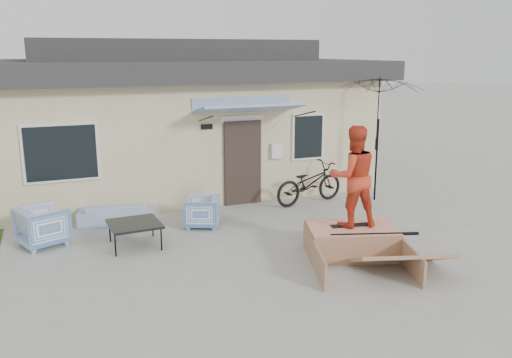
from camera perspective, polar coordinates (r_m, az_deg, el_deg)
name	(u,v)px	position (r m, az deg, el deg)	size (l,w,h in m)	color
ground	(279,278)	(9.18, 2.45, -10.55)	(90.00, 90.00, 0.00)	#9B9B93
house	(170,114)	(16.11, -9.22, 6.94)	(10.80, 8.49, 4.10)	beige
loveseat	(117,210)	(12.21, -14.71, -3.20)	(1.65, 0.48, 0.64)	#3C68AC
armchair_left	(42,224)	(11.30, -21.94, -4.52)	(0.84, 0.79, 0.87)	#3C68AC
armchair_right	(202,210)	(11.66, -5.84, -3.36)	(0.72, 0.67, 0.74)	#3C68AC
coffee_table	(135,234)	(10.78, -12.85, -5.81)	(0.97, 0.97, 0.48)	black
bicycle	(309,179)	(13.39, 5.73, 0.03)	(0.69, 1.98, 1.26)	black
patio_umbrella	(378,133)	(13.76, 12.94, 4.85)	(2.35, 2.22, 2.20)	black
skate_ramp	(351,241)	(10.25, 10.17, -6.51)	(1.61, 2.15, 0.54)	#92684B
skateboard	(351,225)	(10.21, 10.16, -4.86)	(0.79, 0.20, 0.05)	black
skater	(353,175)	(9.95, 10.39, 0.45)	(0.92, 0.71, 1.89)	red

